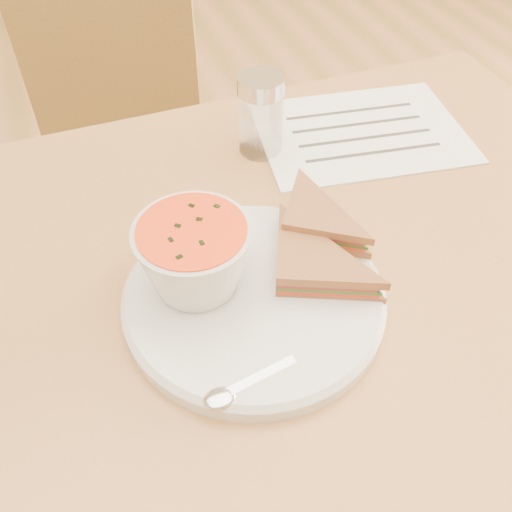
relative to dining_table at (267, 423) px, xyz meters
name	(u,v)px	position (x,y,z in m)	size (l,w,h in m)	color
floor	(265,508)	(0.00, 0.00, -0.38)	(5.00, 6.00, 0.01)	olive
dining_table	(267,423)	(0.00, 0.00, 0.00)	(1.00, 0.70, 0.75)	olive
chair_far	(117,212)	(-0.13, 0.55, 0.03)	(0.36, 0.36, 0.80)	brown
plate	(254,299)	(-0.04, -0.04, 0.38)	(0.27, 0.27, 0.02)	silver
soup_bowl	(195,260)	(-0.09, -0.01, 0.43)	(0.12, 0.12, 0.08)	silver
sandwich_half_a	(276,290)	(-0.02, -0.06, 0.41)	(0.11, 0.11, 0.03)	#A16439
sandwich_half_b	(281,234)	(0.01, 0.00, 0.42)	(0.10, 0.10, 0.03)	#A16439
spoon	(263,375)	(-0.07, -0.14, 0.40)	(0.15, 0.03, 0.01)	silver
paper_menu	(361,132)	(0.22, 0.19, 0.38)	(0.29, 0.21, 0.00)	white
condiment_shaker	(261,115)	(0.07, 0.21, 0.43)	(0.06, 0.06, 0.11)	silver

